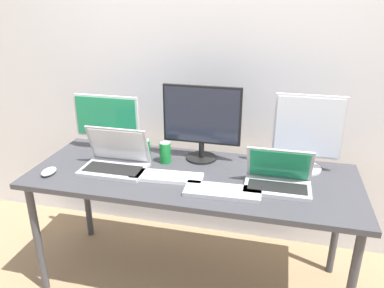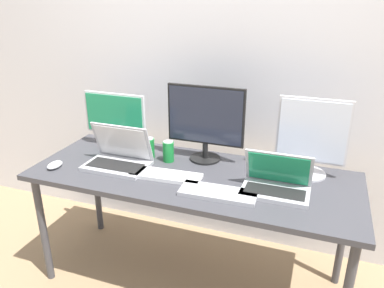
# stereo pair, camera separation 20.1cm
# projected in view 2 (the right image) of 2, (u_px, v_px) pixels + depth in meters

# --- Properties ---
(ground_plane) EXTENTS (16.00, 16.00, 0.00)m
(ground_plane) POSITION_uv_depth(u_px,v_px,m) (192.00, 279.00, 2.36)
(ground_plane) COLOR #9E7F5B
(wall_back) EXTENTS (7.00, 0.08, 2.60)m
(wall_back) POSITION_uv_depth(u_px,v_px,m) (223.00, 56.00, 2.38)
(wall_back) COLOR silver
(wall_back) RESTS_ON ground
(work_desk) EXTENTS (1.81, 0.69, 0.74)m
(work_desk) POSITION_uv_depth(u_px,v_px,m) (192.00, 184.00, 2.10)
(work_desk) COLOR #424247
(work_desk) RESTS_ON ground
(monitor_left) EXTENTS (0.42, 0.20, 0.36)m
(monitor_left) POSITION_uv_depth(u_px,v_px,m) (115.00, 119.00, 2.38)
(monitor_left) COLOR silver
(monitor_left) RESTS_ON work_desk
(monitor_center) EXTENTS (0.46, 0.18, 0.45)m
(monitor_center) POSITION_uv_depth(u_px,v_px,m) (205.00, 120.00, 2.17)
(monitor_center) COLOR black
(monitor_center) RESTS_ON work_desk
(monitor_right) EXTENTS (0.37, 0.20, 0.43)m
(monitor_right) POSITION_uv_depth(u_px,v_px,m) (312.00, 137.00, 1.99)
(monitor_right) COLOR silver
(monitor_right) RESTS_ON work_desk
(laptop_silver) EXTENTS (0.36, 0.24, 0.24)m
(laptop_silver) POSITION_uv_depth(u_px,v_px,m) (119.00, 156.00, 2.16)
(laptop_silver) COLOR #B7B7BC
(laptop_silver) RESTS_ON work_desk
(laptop_secondary) EXTENTS (0.34, 0.21, 0.21)m
(laptop_secondary) POSITION_uv_depth(u_px,v_px,m) (276.00, 183.00, 1.88)
(laptop_secondary) COLOR #B7B7BC
(laptop_secondary) RESTS_ON work_desk
(keyboard_main) EXTENTS (0.39, 0.16, 0.02)m
(keyboard_main) POSITION_uv_depth(u_px,v_px,m) (218.00, 193.00, 1.86)
(keyboard_main) COLOR #B2B2B7
(keyboard_main) RESTS_ON work_desk
(keyboard_aux) EXTENTS (0.40, 0.15, 0.02)m
(keyboard_aux) POSITION_uv_depth(u_px,v_px,m) (166.00, 175.00, 2.04)
(keyboard_aux) COLOR white
(keyboard_aux) RESTS_ON work_desk
(mouse_by_keyboard) EXTENTS (0.07, 0.11, 0.03)m
(mouse_by_keyboard) POSITION_uv_depth(u_px,v_px,m) (55.00, 165.00, 2.15)
(mouse_by_keyboard) COLOR silver
(mouse_by_keyboard) RESTS_ON work_desk
(soda_can_near_keyboard) EXTENTS (0.07, 0.07, 0.13)m
(soda_can_near_keyboard) POSITION_uv_depth(u_px,v_px,m) (149.00, 148.00, 2.27)
(soda_can_near_keyboard) COLOR #197F33
(soda_can_near_keyboard) RESTS_ON work_desk
(soda_can_by_laptop) EXTENTS (0.07, 0.07, 0.13)m
(soda_can_by_laptop) POSITION_uv_depth(u_px,v_px,m) (168.00, 151.00, 2.22)
(soda_can_by_laptop) COLOR #197F33
(soda_can_by_laptop) RESTS_ON work_desk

